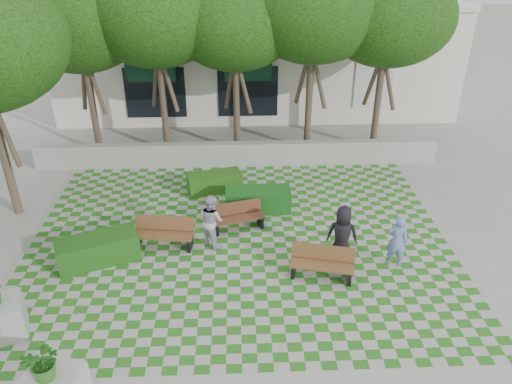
{
  "coord_description": "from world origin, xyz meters",
  "views": [
    {
      "loc": [
        -0.01,
        -10.89,
        8.25
      ],
      "look_at": [
        0.5,
        1.5,
        1.4
      ],
      "focal_mm": 35.0,
      "sensor_mm": 36.0,
      "label": 1
    }
  ],
  "objects_px": {
    "hedge_west": "(98,249)",
    "person_blue": "(397,241)",
    "hedge_midright": "(258,200)",
    "person_white": "(211,220)",
    "bench_east": "(322,263)",
    "planter_back": "(4,317)",
    "bench_mid": "(238,217)",
    "person_dark": "(342,235)",
    "hedge_midleft": "(215,182)",
    "bench_west": "(164,233)"
  },
  "relations": [
    {
      "from": "bench_west",
      "to": "planter_back",
      "type": "distance_m",
      "value": 4.54
    },
    {
      "from": "bench_mid",
      "to": "hedge_west",
      "type": "relative_size",
      "value": 0.77
    },
    {
      "from": "hedge_west",
      "to": "person_blue",
      "type": "relative_size",
      "value": 1.41
    },
    {
      "from": "person_blue",
      "to": "hedge_west",
      "type": "bearing_deg",
      "value": 11.33
    },
    {
      "from": "bench_west",
      "to": "bench_east",
      "type": "bearing_deg",
      "value": -13.13
    },
    {
      "from": "hedge_west",
      "to": "hedge_midright",
      "type": "bearing_deg",
      "value": 29.8
    },
    {
      "from": "bench_east",
      "to": "planter_back",
      "type": "height_order",
      "value": "planter_back"
    },
    {
      "from": "bench_east",
      "to": "person_dark",
      "type": "relative_size",
      "value": 1.0
    },
    {
      "from": "bench_mid",
      "to": "person_white",
      "type": "xyz_separation_m",
      "value": [
        -0.74,
        -0.81,
        0.4
      ]
    },
    {
      "from": "bench_west",
      "to": "person_blue",
      "type": "distance_m",
      "value": 6.39
    },
    {
      "from": "hedge_midleft",
      "to": "planter_back",
      "type": "relative_size",
      "value": 1.27
    },
    {
      "from": "hedge_midright",
      "to": "planter_back",
      "type": "distance_m",
      "value": 7.86
    },
    {
      "from": "hedge_midright",
      "to": "person_white",
      "type": "distance_m",
      "value": 2.38
    },
    {
      "from": "hedge_midright",
      "to": "person_blue",
      "type": "height_order",
      "value": "person_blue"
    },
    {
      "from": "hedge_midleft",
      "to": "person_blue",
      "type": "xyz_separation_m",
      "value": [
        4.96,
        -4.37,
        0.44
      ]
    },
    {
      "from": "bench_east",
      "to": "hedge_midright",
      "type": "height_order",
      "value": "bench_east"
    },
    {
      "from": "bench_mid",
      "to": "planter_back",
      "type": "bearing_deg",
      "value": -156.83
    },
    {
      "from": "hedge_midleft",
      "to": "planter_back",
      "type": "distance_m",
      "value": 7.92
    },
    {
      "from": "bench_west",
      "to": "hedge_midleft",
      "type": "height_order",
      "value": "bench_west"
    },
    {
      "from": "bench_east",
      "to": "bench_mid",
      "type": "distance_m",
      "value": 3.23
    },
    {
      "from": "hedge_west",
      "to": "planter_back",
      "type": "height_order",
      "value": "planter_back"
    },
    {
      "from": "hedge_west",
      "to": "planter_back",
      "type": "distance_m",
      "value": 3.02
    },
    {
      "from": "hedge_midright",
      "to": "person_blue",
      "type": "xyz_separation_m",
      "value": [
        3.54,
        -3.04,
        0.4
      ]
    },
    {
      "from": "bench_mid",
      "to": "person_white",
      "type": "distance_m",
      "value": 1.17
    },
    {
      "from": "bench_mid",
      "to": "person_blue",
      "type": "xyz_separation_m",
      "value": [
        4.19,
        -1.97,
        0.36
      ]
    },
    {
      "from": "planter_back",
      "to": "bench_east",
      "type": "bearing_deg",
      "value": 13.21
    },
    {
      "from": "hedge_midright",
      "to": "person_white",
      "type": "height_order",
      "value": "person_white"
    },
    {
      "from": "hedge_west",
      "to": "person_blue",
      "type": "xyz_separation_m",
      "value": [
        7.98,
        -0.49,
        0.38
      ]
    },
    {
      "from": "bench_east",
      "to": "person_blue",
      "type": "height_order",
      "value": "person_blue"
    },
    {
      "from": "hedge_midright",
      "to": "person_blue",
      "type": "relative_size",
      "value": 1.35
    },
    {
      "from": "bench_east",
      "to": "person_blue",
      "type": "xyz_separation_m",
      "value": [
        2.03,
        0.44,
        0.35
      ]
    },
    {
      "from": "bench_east",
      "to": "planter_back",
      "type": "relative_size",
      "value": 1.2
    },
    {
      "from": "hedge_midleft",
      "to": "person_white",
      "type": "bearing_deg",
      "value": -89.55
    },
    {
      "from": "bench_east",
      "to": "bench_mid",
      "type": "relative_size",
      "value": 1.05
    },
    {
      "from": "planter_back",
      "to": "person_white",
      "type": "relative_size",
      "value": 0.9
    },
    {
      "from": "bench_mid",
      "to": "hedge_midright",
      "type": "bearing_deg",
      "value": 43.11
    },
    {
      "from": "planter_back",
      "to": "person_white",
      "type": "distance_m",
      "value": 5.59
    },
    {
      "from": "person_dark",
      "to": "hedge_west",
      "type": "bearing_deg",
      "value": 11.99
    },
    {
      "from": "bench_mid",
      "to": "hedge_midleft",
      "type": "xyz_separation_m",
      "value": [
        -0.77,
        2.4,
        -0.08
      ]
    },
    {
      "from": "hedge_west",
      "to": "planter_back",
      "type": "xyz_separation_m",
      "value": [
        -1.44,
        -2.66,
        0.1
      ]
    },
    {
      "from": "hedge_midleft",
      "to": "planter_back",
      "type": "xyz_separation_m",
      "value": [
        -4.46,
        -6.54,
        0.16
      ]
    },
    {
      "from": "bench_east",
      "to": "person_white",
      "type": "height_order",
      "value": "person_white"
    },
    {
      "from": "hedge_midright",
      "to": "planter_back",
      "type": "height_order",
      "value": "planter_back"
    },
    {
      "from": "hedge_midleft",
      "to": "hedge_west",
      "type": "distance_m",
      "value": 4.92
    },
    {
      "from": "bench_west",
      "to": "planter_back",
      "type": "height_order",
      "value": "planter_back"
    },
    {
      "from": "hedge_midright",
      "to": "person_white",
      "type": "relative_size",
      "value": 1.29
    },
    {
      "from": "person_dark",
      "to": "bench_mid",
      "type": "bearing_deg",
      "value": -18.31
    },
    {
      "from": "bench_east",
      "to": "hedge_midright",
      "type": "distance_m",
      "value": 3.78
    },
    {
      "from": "bench_east",
      "to": "planter_back",
      "type": "bearing_deg",
      "value": -153.5
    },
    {
      "from": "bench_mid",
      "to": "person_blue",
      "type": "bearing_deg",
      "value": -40.36
    }
  ]
}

